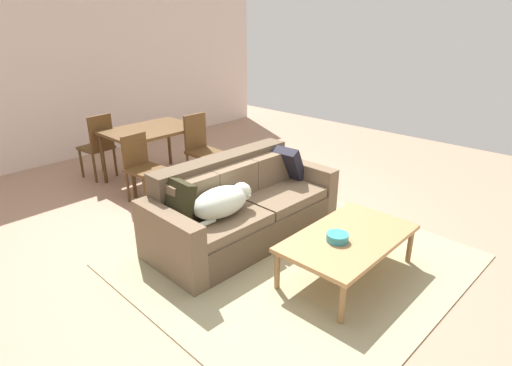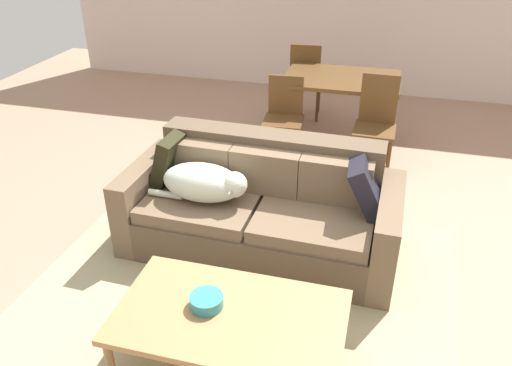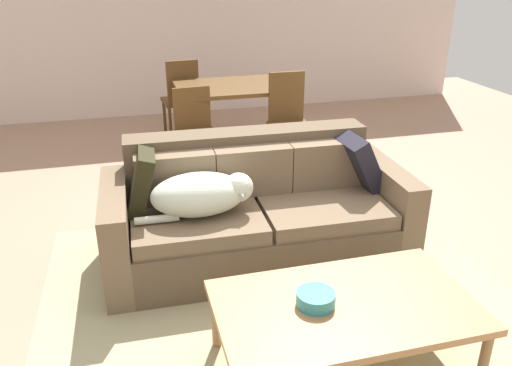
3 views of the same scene
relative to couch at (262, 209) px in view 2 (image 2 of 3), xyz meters
The scene contains 12 objects.
ground_plane 0.35m from the couch, 10.92° to the right, with size 10.00×10.00×0.00m, color tan.
area_rug 0.81m from the couch, 90.12° to the right, with size 2.93×2.75×0.01m, color tan.
couch is the anchor object (origin of this frame).
dog_on_left_cushion 0.50m from the couch, 158.31° to the right, with size 0.77×0.36×0.28m.
throw_pillow_by_left_arm 0.83m from the couch, behind, with size 0.11×0.42×0.42m, color black.
throw_pillow_by_right_arm 0.83m from the couch, ahead, with size 0.12×0.41×0.41m, color #211F2A.
coffee_table 1.24m from the couch, 83.88° to the right, with size 1.29×0.75×0.41m.
bowl_on_coffee_table 1.21m from the couch, 90.75° to the right, with size 0.19×0.19×0.07m, color teal.
dining_table 2.18m from the couch, 81.04° to the left, with size 1.22×0.87×0.76m.
dining_chair_near_left 1.61m from the couch, 96.30° to the left, with size 0.43×0.43×0.86m.
dining_chair_near_right 1.74m from the couch, 64.13° to the left, with size 0.41×0.41×0.96m.
dining_chair_far_left 2.74m from the couch, 93.37° to the left, with size 0.44×0.44×0.95m.
Camera 2 is at (0.71, -3.22, 2.45)m, focal length 35.77 mm.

